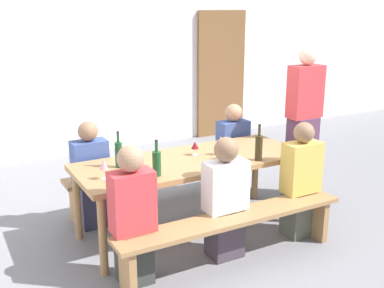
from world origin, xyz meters
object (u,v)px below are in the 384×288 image
(wooden_door, at_px, (221,74))
(wine_glass_4, at_px, (221,142))
(bench_near, at_px, (233,226))
(seated_guest_near_2, at_px, (301,183))
(standing_host, at_px, (303,128))
(wine_bottle_1, at_px, (119,154))
(wine_glass_0, at_px, (104,165))
(wine_bottle_0, at_px, (259,147))
(seated_guest_far_0, at_px, (91,177))
(wine_glass_3, at_px, (139,167))
(seated_guest_far_1, at_px, (233,153))
(wine_bottle_2, at_px, (157,163))
(tasting_table, at_px, (192,166))
(seated_guest_near_1, at_px, (225,201))
(bench_far, at_px, (160,174))
(wine_glass_2, at_px, (224,147))
(seated_guest_near_0, at_px, (133,218))
(wine_glass_1, at_px, (195,146))

(wooden_door, bearing_deg, wine_glass_4, -122.31)
(wooden_door, xyz_separation_m, bench_near, (-2.23, -3.74, -0.69))
(seated_guest_near_2, relative_size, standing_host, 0.65)
(wine_bottle_1, relative_size, wine_glass_0, 1.90)
(wooden_door, relative_size, wine_bottle_1, 6.22)
(wine_bottle_0, bearing_deg, seated_guest_far_0, 146.02)
(wine_glass_4, distance_m, seated_guest_far_0, 1.34)
(wine_glass_3, bearing_deg, seated_guest_far_1, 29.68)
(wooden_door, distance_m, wine_bottle_2, 4.25)
(bench_near, relative_size, wine_bottle_1, 6.34)
(tasting_table, relative_size, seated_guest_near_1, 2.03)
(bench_near, xyz_separation_m, bench_far, (0.00, 1.46, 0.00))
(wine_glass_2, distance_m, seated_guest_far_0, 1.37)
(wine_bottle_2, relative_size, seated_guest_near_0, 0.28)
(seated_guest_near_0, bearing_deg, seated_guest_far_1, -55.86)
(wine_bottle_2, distance_m, seated_guest_far_1, 1.63)
(wine_bottle_1, distance_m, wine_glass_1, 0.78)
(wine_glass_1, distance_m, seated_guest_near_1, 0.75)
(wine_glass_3, height_order, wine_glass_4, wine_glass_4)
(wine_bottle_1, relative_size, wine_glass_2, 1.98)
(bench_near, height_order, bench_far, same)
(wine_bottle_1, height_order, wine_glass_4, wine_bottle_1)
(bench_near, distance_m, wine_bottle_0, 0.84)
(bench_far, height_order, wine_glass_2, wine_glass_2)
(seated_guest_near_1, bearing_deg, wine_glass_0, 63.86)
(bench_near, relative_size, seated_guest_near_0, 1.84)
(seated_guest_near_0, distance_m, seated_guest_near_2, 1.72)
(wine_glass_0, height_order, wine_glass_1, wine_glass_0)
(seated_guest_far_1, relative_size, standing_host, 0.63)
(wine_bottle_1, distance_m, wine_glass_0, 0.32)
(wine_glass_0, bearing_deg, wine_glass_3, -34.38)
(wine_bottle_1, height_order, wine_glass_1, wine_bottle_1)
(seated_guest_far_0, xyz_separation_m, seated_guest_far_1, (1.70, 0.00, 0.00))
(bench_near, bearing_deg, wine_bottle_2, 135.85)
(wine_glass_2, height_order, standing_host, standing_host)
(wine_bottle_2, relative_size, standing_host, 0.19)
(seated_guest_near_1, relative_size, seated_guest_far_1, 1.01)
(wine_glass_0, bearing_deg, bench_far, 42.98)
(wine_glass_3, xyz_separation_m, seated_guest_far_0, (-0.16, 0.88, -0.34))
(tasting_table, height_order, wine_bottle_1, wine_bottle_1)
(seated_guest_far_1, bearing_deg, wine_glass_4, -42.46)
(wooden_door, relative_size, bench_near, 0.98)
(bench_far, bearing_deg, seated_guest_near_2, -56.57)
(wine_bottle_1, height_order, seated_guest_near_0, seated_guest_near_0)
(seated_guest_near_0, relative_size, standing_host, 0.67)
(tasting_table, relative_size, bench_near, 1.05)
(wooden_door, xyz_separation_m, standing_host, (-0.71, -2.86, -0.21))
(wine_glass_4, distance_m, seated_guest_near_1, 0.73)
(wine_bottle_2, relative_size, seated_guest_far_0, 0.29)
(bench_near, bearing_deg, seated_guest_near_2, 9.81)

